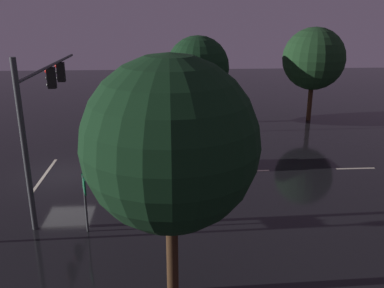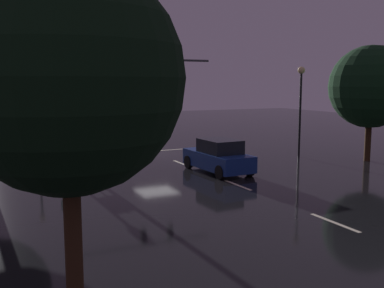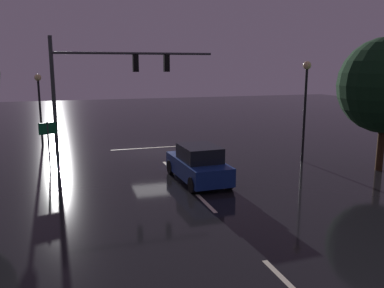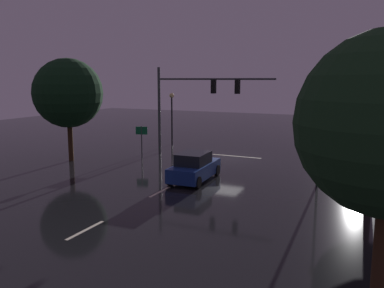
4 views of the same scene
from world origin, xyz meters
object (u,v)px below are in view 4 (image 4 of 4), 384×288
object	(u,v)px
street_lamp_left_kerb	(320,118)
street_lamp_right_kerb	(172,108)
route_sign	(142,135)
car_approaching	(194,167)
tree_left_near	(374,116)
traffic_signal_assembly	(194,96)
tree_right_near	(68,93)

from	to	relation	value
street_lamp_left_kerb	street_lamp_right_kerb	world-z (taller)	street_lamp_left_kerb
street_lamp_left_kerb	route_sign	bearing A→B (deg)	-11.75
car_approaching	tree_left_near	distance (m)	10.11
traffic_signal_assembly	tree_right_near	distance (m)	9.25
street_lamp_left_kerb	street_lamp_right_kerb	size ratio (longest dim) A/B	1.16
tree_left_near	tree_right_near	world-z (taller)	tree_right_near
traffic_signal_assembly	street_lamp_left_kerb	size ratio (longest dim) A/B	1.73
street_lamp_right_kerb	route_sign	xyz separation A→B (m)	(-0.68, 6.24, -1.59)
street_lamp_left_kerb	tree_left_near	size ratio (longest dim) A/B	0.82
car_approaching	street_lamp_left_kerb	world-z (taller)	street_lamp_left_kerb
street_lamp_right_kerb	route_sign	distance (m)	6.47
route_sign	tree_right_near	xyz separation A→B (m)	(4.02, 3.34, 3.20)
street_lamp_right_kerb	street_lamp_left_kerb	bearing A→B (deg)	147.34
street_lamp_right_kerb	tree_left_near	world-z (taller)	tree_left_near
street_lamp_right_kerb	tree_left_near	size ratio (longest dim) A/B	0.71
car_approaching	tree_right_near	xyz separation A→B (m)	(10.67, -1.43, 4.15)
car_approaching	route_sign	bearing A→B (deg)	-35.68
car_approaching	tree_right_near	world-z (taller)	tree_right_near
traffic_signal_assembly	car_approaching	world-z (taller)	traffic_signal_assembly
route_sign	street_lamp_left_kerb	bearing A→B (deg)	168.25
traffic_signal_assembly	tree_left_near	bearing A→B (deg)	148.46
street_lamp_left_kerb	tree_right_near	world-z (taller)	tree_right_near
traffic_signal_assembly	route_sign	size ratio (longest dim) A/B	3.93
street_lamp_left_kerb	tree_right_near	bearing A→B (deg)	1.83
tree_left_near	tree_right_near	bearing A→B (deg)	-6.45
traffic_signal_assembly	street_lamp_right_kerb	world-z (taller)	traffic_signal_assembly
tree_left_near	route_sign	bearing A→B (deg)	-19.24
route_sign	tree_right_near	distance (m)	6.13
traffic_signal_assembly	street_lamp_right_kerb	distance (m)	5.91
traffic_signal_assembly	car_approaching	xyz separation A→B (m)	(-3.26, 6.96, -3.90)
car_approaching	tree_left_near	xyz separation A→B (m)	(-9.45, 0.84, 3.49)
car_approaching	street_lamp_left_kerb	distance (m)	7.65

